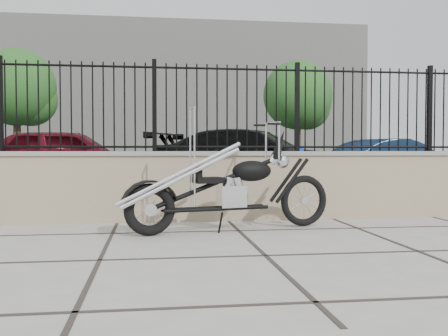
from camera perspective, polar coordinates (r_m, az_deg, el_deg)
name	(u,v)px	position (r m, az deg, el deg)	size (l,w,h in m)	color
ground_plane	(266,256)	(4.92, 4.55, -9.50)	(90.00, 90.00, 0.00)	#99968E
parking_lot	(184,180)	(17.27, -4.39, -1.26)	(30.00, 30.00, 0.00)	black
retaining_wall	(227,186)	(7.30, 0.34, -1.93)	(14.00, 0.36, 0.96)	gray
iron_fence	(227,108)	(7.30, 0.34, 6.55)	(14.00, 0.08, 1.20)	black
background_building	(169,99)	(31.37, -5.97, 7.51)	(22.00, 6.00, 8.00)	beige
chopper_motorcycle	(227,169)	(6.28, 0.37, -0.09)	(2.50, 0.44, 1.50)	black
car_red	(69,161)	(11.73, -16.54, 0.71)	(1.73, 4.30, 1.47)	#4F0B15
car_black	(255,160)	(12.51, 3.40, 0.88)	(2.07, 5.08, 1.47)	black
car_blue	(394,164)	(13.93, 18.03, 0.44)	(1.32, 3.79, 1.25)	#0F213A
bollard_a	(102,180)	(9.01, -13.12, -1.25)	(0.11, 0.11, 0.96)	#0E32D2
bollard_b	(300,174)	(9.98, 8.29, -0.63)	(0.13, 0.13, 1.05)	#0C2FB6
tree_left	(16,84)	(21.81, -21.66, 8.54)	(2.98, 2.98, 5.02)	#382619
tree_right	(298,92)	(21.90, 8.03, 8.18)	(2.83, 2.83, 4.78)	#382619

